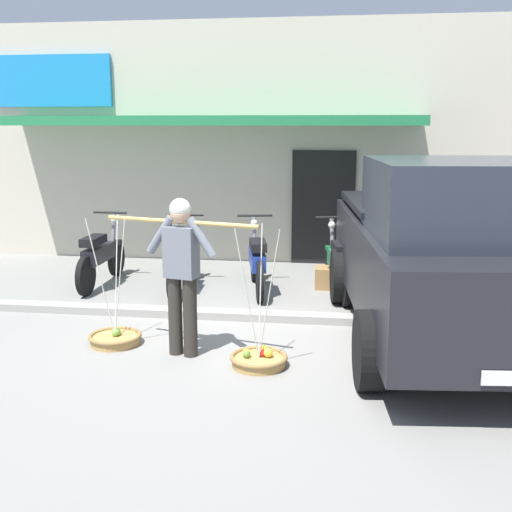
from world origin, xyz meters
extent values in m
plane|color=gray|center=(0.00, 0.00, 0.00)|extent=(90.00, 90.00, 0.00)
cube|color=gray|center=(0.00, 0.70, 0.05)|extent=(20.00, 0.24, 0.10)
cylinder|color=#2D2823|center=(-0.53, -0.61, 0.43)|extent=(0.15, 0.15, 0.86)
cylinder|color=#2D2823|center=(-0.35, -0.65, 0.43)|extent=(0.15, 0.15, 0.86)
cube|color=slate|center=(-0.44, -0.63, 1.13)|extent=(0.38, 0.28, 0.54)
sphere|color=tan|center=(-0.44, -0.63, 1.53)|extent=(0.21, 0.21, 0.21)
sphere|color=silver|center=(-0.44, -0.63, 1.58)|extent=(0.22, 0.22, 0.22)
cylinder|color=slate|center=(-0.67, -0.57, 1.30)|extent=(0.35, 0.17, 0.43)
cylinder|color=slate|center=(-0.21, -0.69, 1.30)|extent=(0.35, 0.17, 0.43)
cylinder|color=tan|center=(-0.44, -0.63, 1.45)|extent=(1.71, 0.48, 0.04)
cylinder|color=#B2894C|center=(-1.29, -0.41, 0.04)|extent=(0.55, 0.55, 0.09)
torus|color=olive|center=(-1.29, -0.41, 0.10)|extent=(0.60, 0.60, 0.05)
sphere|color=#75B545|center=(-1.29, -0.40, 0.14)|extent=(0.10, 0.10, 0.10)
sphere|color=#70AE42|center=(-1.27, -0.38, 0.13)|extent=(0.08, 0.08, 0.08)
sphere|color=#7BBE48|center=(-1.29, -0.41, 0.13)|extent=(0.09, 0.09, 0.09)
cylinder|color=silver|center=(-1.29, -0.29, 0.77)|extent=(0.01, 0.27, 1.36)
cylinder|color=silver|center=(-1.40, -0.48, 0.77)|extent=(0.23, 0.14, 1.36)
cylinder|color=silver|center=(-1.18, -0.48, 0.77)|extent=(0.23, 0.14, 1.36)
cylinder|color=#B2894C|center=(0.41, -0.85, 0.04)|extent=(0.55, 0.55, 0.09)
torus|color=olive|center=(0.41, -0.85, 0.10)|extent=(0.60, 0.60, 0.05)
sphere|color=gold|center=(0.28, -0.84, 0.13)|extent=(0.09, 0.09, 0.09)
sphere|color=red|center=(0.45, -0.81, 0.13)|extent=(0.08, 0.08, 0.08)
sphere|color=#649B3B|center=(0.28, -0.87, 0.13)|extent=(0.08, 0.08, 0.08)
sphere|color=gold|center=(0.45, -0.71, 0.13)|extent=(0.09, 0.09, 0.09)
sphere|color=yellow|center=(0.50, -0.82, 0.14)|extent=(0.10, 0.10, 0.10)
cylinder|color=silver|center=(0.41, -0.72, 0.77)|extent=(0.01, 0.27, 1.36)
cylinder|color=silver|center=(0.30, -0.91, 0.77)|extent=(0.23, 0.14, 1.36)
cylinder|color=silver|center=(0.52, -0.91, 0.77)|extent=(0.23, 0.14, 1.36)
cylinder|color=black|center=(-2.43, 2.75, 0.29)|extent=(0.08, 0.58, 0.58)
cylinder|color=black|center=(-2.43, 1.51, 0.29)|extent=(0.08, 0.58, 0.58)
cube|color=black|center=(-2.43, 2.75, 0.55)|extent=(0.14, 0.28, 0.06)
cube|color=black|center=(-2.43, 2.03, 0.51)|extent=(0.20, 0.90, 0.24)
cube|color=black|center=(-2.43, 1.85, 0.75)|extent=(0.22, 0.56, 0.12)
cylinder|color=slate|center=(-2.43, 2.65, 0.68)|extent=(0.06, 0.30, 0.76)
cylinder|color=black|center=(-2.43, 2.57, 1.07)|extent=(0.54, 0.04, 0.04)
sphere|color=silver|center=(-2.43, 2.73, 0.93)|extent=(0.11, 0.11, 0.11)
cylinder|color=black|center=(-1.18, 2.65, 0.29)|extent=(0.11, 0.58, 0.58)
cylinder|color=black|center=(-1.10, 1.41, 0.29)|extent=(0.11, 0.58, 0.58)
cube|color=navy|center=(-1.18, 2.65, 0.55)|extent=(0.16, 0.29, 0.06)
cube|color=navy|center=(-1.13, 1.93, 0.51)|extent=(0.25, 0.91, 0.24)
cube|color=black|center=(-1.12, 1.75, 0.75)|extent=(0.25, 0.57, 0.12)
cylinder|color=slate|center=(-1.17, 2.55, 0.68)|extent=(0.08, 0.30, 0.76)
cylinder|color=black|center=(-1.17, 2.47, 1.07)|extent=(0.54, 0.07, 0.04)
sphere|color=silver|center=(-1.17, 2.63, 0.93)|extent=(0.11, 0.11, 0.11)
cylinder|color=black|center=(-0.14, 2.72, 0.29)|extent=(0.20, 0.58, 0.58)
cylinder|color=black|center=(0.11, 1.50, 0.29)|extent=(0.20, 0.58, 0.58)
cube|color=navy|center=(-0.14, 2.72, 0.55)|extent=(0.19, 0.30, 0.06)
cube|color=navy|center=(0.00, 2.01, 0.51)|extent=(0.38, 0.92, 0.24)
cube|color=black|center=(0.04, 1.84, 0.75)|extent=(0.33, 0.59, 0.12)
cylinder|color=slate|center=(-0.12, 2.62, 0.68)|extent=(0.12, 0.30, 0.76)
cylinder|color=black|center=(-0.11, 2.54, 1.07)|extent=(0.54, 0.14, 0.04)
sphere|color=silver|center=(-0.14, 2.70, 0.93)|extent=(0.11, 0.11, 0.11)
cylinder|color=black|center=(1.06, 2.69, 0.29)|extent=(0.18, 0.59, 0.58)
cylinder|color=black|center=(1.28, 1.47, 0.29)|extent=(0.18, 0.59, 0.58)
cube|color=#19663D|center=(1.06, 2.69, 0.55)|extent=(0.19, 0.30, 0.06)
cube|color=#19663D|center=(1.19, 1.98, 0.51)|extent=(0.36, 0.92, 0.24)
cube|color=black|center=(1.22, 1.81, 0.75)|extent=(0.32, 0.59, 0.12)
cylinder|color=slate|center=(1.08, 2.60, 0.68)|extent=(0.11, 0.30, 0.76)
cylinder|color=black|center=(1.09, 2.52, 1.07)|extent=(0.54, 0.13, 0.04)
sphere|color=silver|center=(1.06, 2.67, 0.93)|extent=(0.11, 0.11, 0.11)
cube|color=black|center=(2.31, 0.29, 0.86)|extent=(2.35, 4.86, 0.96)
cube|color=#282D38|center=(2.39, -0.53, 1.72)|extent=(1.92, 2.04, 0.76)
cube|color=black|center=(2.21, 1.34, 1.44)|extent=(2.03, 2.52, 0.08)
cylinder|color=black|center=(1.51, -1.25, 0.38)|extent=(0.33, 0.78, 0.76)
cylinder|color=black|center=(3.12, 1.83, 0.38)|extent=(0.33, 0.78, 0.76)
cylinder|color=black|center=(1.23, 1.65, 0.38)|extent=(0.33, 0.78, 0.76)
cube|color=silver|center=(2.55, -2.07, 0.50)|extent=(0.44, 0.06, 0.12)
cube|color=beige|center=(-1.07, 6.65, 2.10)|extent=(13.00, 5.00, 4.20)
cube|color=#237F47|center=(-1.07, 3.65, 2.50)|extent=(7.15, 1.00, 0.16)
cube|color=#1E84D1|center=(-3.99, 4.10, 3.20)|extent=(2.20, 0.08, 0.90)
cube|color=black|center=(0.88, 4.13, 1.00)|extent=(1.10, 0.06, 2.00)
cube|color=olive|center=(1.06, 2.41, 0.16)|extent=(0.44, 0.36, 0.32)
camera|label=1|loc=(1.21, -6.87, 2.44)|focal=43.94mm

